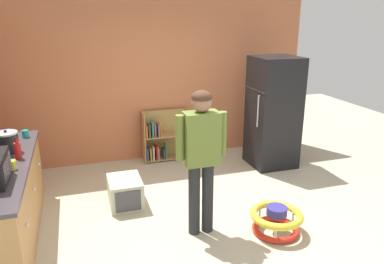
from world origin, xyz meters
name	(u,v)px	position (x,y,z in m)	size (l,w,h in m)	color
ground_plane	(204,221)	(0.00, 0.00, 0.00)	(12.00, 12.00, 0.00)	#C2B799
back_wall	(159,80)	(0.00, 2.33, 1.35)	(5.20, 0.06, 2.70)	#C06F47
kitchen_counter	(4,202)	(-2.20, 0.32, 0.45)	(0.65, 2.32, 0.90)	tan
refrigerator	(273,112)	(1.66, 1.39, 0.89)	(0.73, 0.68, 1.78)	black
bookshelf	(162,138)	(-0.01, 2.14, 0.37)	(0.80, 0.28, 0.85)	#AC7E4C
standing_person	(201,150)	(-0.11, -0.19, 1.00)	(0.57, 0.22, 1.66)	#242629
baby_walker	(276,220)	(0.71, -0.46, 0.16)	(0.60, 0.60, 0.32)	red
pet_carrier	(125,192)	(-0.85, 0.72, 0.18)	(0.42, 0.55, 0.36)	beige
crock_pot	(7,142)	(-2.14, 0.67, 1.02)	(0.25, 0.25, 0.27)	black
ketchup_bottle	(18,150)	(-2.01, 0.43, 1.00)	(0.07, 0.07, 0.25)	red
white_cup	(6,139)	(-2.21, 1.06, 0.95)	(0.08, 0.08, 0.10)	white
teal_cup	(25,134)	(-2.01, 1.20, 0.95)	(0.08, 0.08, 0.10)	teal
blue_cup	(7,132)	(-2.25, 1.33, 0.95)	(0.08, 0.08, 0.10)	blue
yellow_cup	(12,165)	(-2.03, 0.12, 0.95)	(0.08, 0.08, 0.10)	yellow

